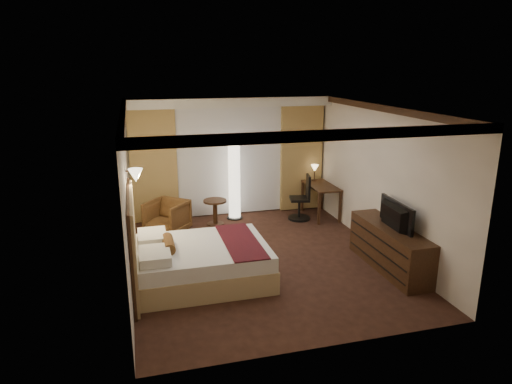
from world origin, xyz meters
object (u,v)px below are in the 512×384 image
object	(u,v)px
bed	(203,262)
office_chair	(299,197)
floor_lamp	(234,183)
dresser	(390,248)
side_table	(215,212)
television	(391,210)
desk	(320,201)
armchair	(167,215)

from	to	relation	value
bed	office_chair	xyz separation A→B (m)	(2.56, 2.43, 0.21)
floor_lamp	dresser	xyz separation A→B (m)	(1.98, -3.26, -0.46)
side_table	dresser	distance (m)	3.87
side_table	television	distance (m)	3.92
dresser	bed	bearing A→B (deg)	172.86
side_table	desk	distance (m)	2.43
desk	office_chair	distance (m)	0.55
desk	dresser	world-z (taller)	dresser
side_table	floor_lamp	size ratio (longest dim) A/B	0.33
dresser	armchair	bearing A→B (deg)	142.33
dresser	side_table	bearing A→B (deg)	129.80
side_table	dresser	bearing A→B (deg)	-50.20
floor_lamp	office_chair	xyz separation A→B (m)	(1.39, -0.43, -0.32)
floor_lamp	television	bearing A→B (deg)	-59.20
floor_lamp	armchair	bearing A→B (deg)	-160.85
side_table	office_chair	xyz separation A→B (m)	(1.89, -0.14, 0.24)
office_chair	dresser	world-z (taller)	office_chair
office_chair	television	bearing A→B (deg)	-66.45
floor_lamp	desk	distance (m)	2.02
floor_lamp	dresser	distance (m)	3.84
floor_lamp	television	xyz separation A→B (m)	(1.95, -3.26, 0.22)
desk	dresser	bearing A→B (deg)	-89.00
floor_lamp	dresser	size ratio (longest dim) A/B	0.86
floor_lamp	television	size ratio (longest dim) A/B	1.61
armchair	office_chair	xyz separation A→B (m)	(2.95, 0.10, 0.13)
armchair	dresser	world-z (taller)	armchair
side_table	bed	bearing A→B (deg)	-104.54
bed	armchair	distance (m)	2.36
bed	office_chair	world-z (taller)	office_chair
side_table	office_chair	bearing A→B (deg)	-4.28
office_chair	side_table	bearing A→B (deg)	-171.79
office_chair	bed	bearing A→B (deg)	-123.95
bed	desk	world-z (taller)	desk
side_table	floor_lamp	world-z (taller)	floor_lamp
bed	side_table	bearing A→B (deg)	75.46
bed	floor_lamp	bearing A→B (deg)	67.87
bed	side_table	distance (m)	2.66
television	office_chair	bearing A→B (deg)	14.01
desk	television	world-z (taller)	television
desk	television	xyz separation A→B (m)	(0.02, -2.88, 0.68)
bed	desk	xyz separation A→B (m)	(3.09, 2.48, 0.07)
armchair	side_table	size ratio (longest dim) A/B	1.37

